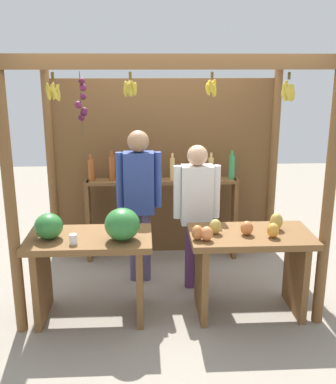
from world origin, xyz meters
name	(u,v)px	position (x,y,z in m)	size (l,w,h in m)	color
ground_plane	(167,282)	(0.00, 0.00, 0.00)	(12.00, 12.00, 0.00)	gray
market_stall	(165,151)	(0.00, 0.39, 1.40)	(2.84, 1.85, 2.40)	brown
fruit_counter_left	(92,250)	(-0.72, -0.68, 0.68)	(1.14, 0.64, 1.10)	brown
fruit_counter_right	(249,255)	(0.74, -0.66, 0.59)	(1.16, 0.64, 0.97)	brown
bottle_shelf_unit	(161,195)	(-0.04, 0.65, 0.81)	(1.82, 0.22, 1.35)	brown
vendor_man	(139,193)	(-0.29, 0.07, 1.01)	(0.48, 0.23, 1.67)	#53466B
vendor_woman	(197,205)	(0.30, -0.12, 0.92)	(0.48, 0.21, 1.55)	#552E5F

